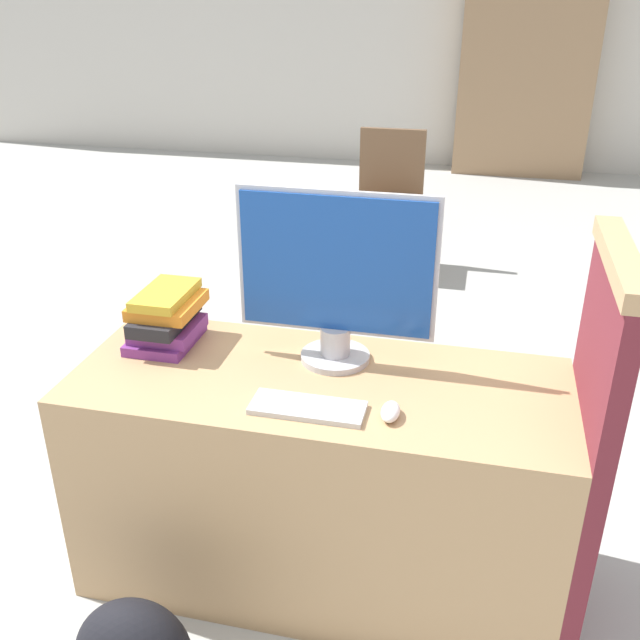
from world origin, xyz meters
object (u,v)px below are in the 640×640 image
object	(u,v)px
mouse	(390,412)
monitor	(336,278)
far_chair	(388,192)
keyboard	(308,408)
book_stack	(166,318)

from	to	relation	value
mouse	monitor	bearing A→B (deg)	126.56
far_chair	keyboard	bearing A→B (deg)	-45.69
monitor	far_chair	world-z (taller)	monitor
monitor	book_stack	world-z (taller)	monitor
monitor	book_stack	distance (m)	0.58
mouse	far_chair	size ratio (longest dim) A/B	0.10
book_stack	keyboard	bearing A→B (deg)	-27.94
book_stack	far_chair	world-z (taller)	book_stack
book_stack	far_chair	xyz separation A→B (m)	(0.33, 2.77, -0.31)
mouse	far_chair	world-z (taller)	far_chair
keyboard	far_chair	bearing A→B (deg)	93.96
far_chair	monitor	bearing A→B (deg)	-45.01
mouse	far_chair	bearing A→B (deg)	98.19
keyboard	mouse	world-z (taller)	mouse
mouse	book_stack	world-z (taller)	book_stack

